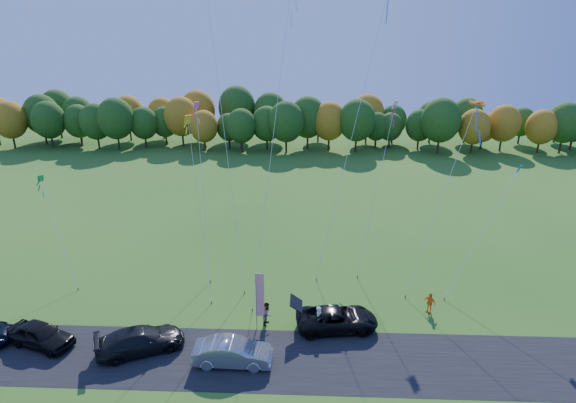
{
  "coord_description": "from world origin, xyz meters",
  "views": [
    {
      "loc": [
        1.32,
        -27.23,
        18.79
      ],
      "look_at": [
        0.0,
        6.0,
        7.0
      ],
      "focal_mm": 28.0,
      "sensor_mm": 36.0,
      "label": 1
    }
  ],
  "objects_px": {
    "silver_sedan": "(233,352)",
    "person_east": "(429,303)",
    "black_suv": "(337,319)",
    "feather_flag": "(259,294)"
  },
  "relations": [
    {
      "from": "black_suv",
      "to": "silver_sedan",
      "type": "height_order",
      "value": "silver_sedan"
    },
    {
      "from": "silver_sedan",
      "to": "person_east",
      "type": "distance_m",
      "value": 14.92
    },
    {
      "from": "person_east",
      "to": "feather_flag",
      "type": "height_order",
      "value": "feather_flag"
    },
    {
      "from": "black_suv",
      "to": "feather_flag",
      "type": "xyz_separation_m",
      "value": [
        -5.33,
        -0.18,
        1.89
      ]
    },
    {
      "from": "black_suv",
      "to": "person_east",
      "type": "relative_size",
      "value": 3.59
    },
    {
      "from": "person_east",
      "to": "black_suv",
      "type": "bearing_deg",
      "value": -118.15
    },
    {
      "from": "silver_sedan",
      "to": "person_east",
      "type": "xyz_separation_m",
      "value": [
        13.57,
        6.19,
        -0.02
      ]
    },
    {
      "from": "black_suv",
      "to": "person_east",
      "type": "height_order",
      "value": "person_east"
    },
    {
      "from": "person_east",
      "to": "feather_flag",
      "type": "distance_m",
      "value": 12.66
    },
    {
      "from": "silver_sedan",
      "to": "feather_flag",
      "type": "bearing_deg",
      "value": -18.39
    }
  ]
}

